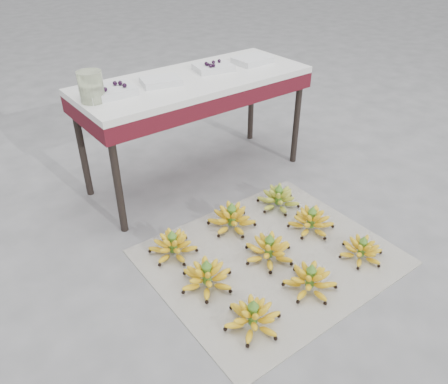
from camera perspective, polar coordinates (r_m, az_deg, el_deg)
ground at (r=2.45m, az=6.39°, el=-7.82°), size 60.00×60.00×0.00m
newspaper_mat at (r=2.42m, az=6.05°, el=-8.42°), size 1.27×1.07×0.01m
bunch_front_left at (r=2.03m, az=3.78°, el=-15.96°), size 0.34×0.34×0.16m
bunch_front_center at (r=2.23m, az=11.17°, el=-11.24°), size 0.29×0.29×0.16m
bunch_front_right at (r=2.48m, az=17.52°, el=-7.25°), size 0.28×0.28×0.14m
bunch_mid_left at (r=2.21m, az=-2.26°, el=-10.97°), size 0.32×0.32×0.17m
bunch_mid_center at (r=2.37m, az=5.89°, el=-7.53°), size 0.36×0.36×0.17m
bunch_mid_right at (r=2.61m, az=11.32°, el=-3.76°), size 0.29×0.29×0.16m
bunch_back_left at (r=2.40m, az=-6.70°, el=-6.98°), size 0.28×0.28×0.16m
bunch_back_center at (r=2.58m, az=1.01°, el=-3.47°), size 0.29×0.29×0.17m
bunch_back_right at (r=2.78m, az=7.11°, el=-0.85°), size 0.34×0.34×0.16m
vendor_table at (r=2.85m, az=-3.85°, el=13.17°), size 1.50×0.60×0.72m
tray_far_left at (r=2.58m, az=-14.82°, el=12.59°), size 0.27×0.20×0.07m
tray_left at (r=2.71m, az=-8.26°, el=14.13°), size 0.26×0.21×0.04m
tray_right at (r=2.94m, az=-1.42°, el=15.98°), size 0.27×0.22×0.06m
tray_far_right at (r=3.10m, az=3.77°, el=16.83°), size 0.25×0.19×0.04m
glass_jar at (r=2.49m, az=-16.97°, el=13.02°), size 0.15×0.15×0.17m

